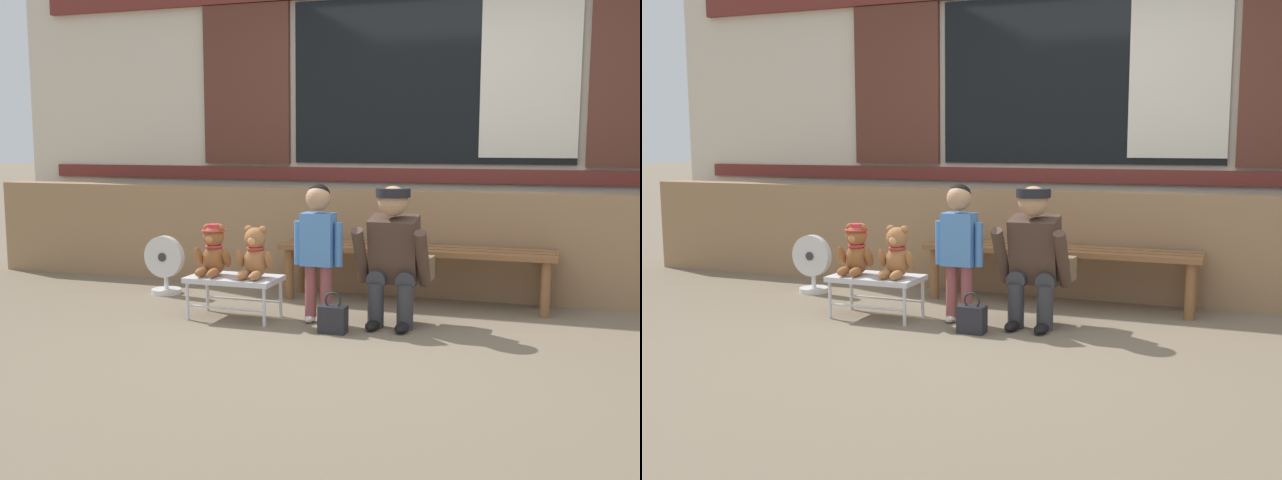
{
  "view_description": "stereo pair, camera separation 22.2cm",
  "coord_description": "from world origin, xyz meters",
  "views": [
    {
      "loc": [
        1.14,
        -4.42,
        1.24
      ],
      "look_at": [
        -0.5,
        0.44,
        0.55
      ],
      "focal_mm": 41.27,
      "sensor_mm": 36.0,
      "label": 1
    },
    {
      "loc": [
        1.35,
        -4.34,
        1.24
      ],
      "look_at": [
        -0.5,
        0.44,
        0.55
      ],
      "focal_mm": 41.27,
      "sensor_mm": 36.0,
      "label": 2
    }
  ],
  "objects": [
    {
      "name": "ground_plane",
      "position": [
        0.0,
        0.0,
        0.0
      ],
      "size": [
        60.0,
        60.0,
        0.0
      ],
      "primitive_type": "plane",
      "color": "#756651"
    },
    {
      "name": "brick_low_wall",
      "position": [
        0.0,
        1.43,
        0.42
      ],
      "size": [
        8.03,
        0.25,
        0.85
      ],
      "primitive_type": "cube",
      "color": "#997551",
      "rests_on": "ground"
    },
    {
      "name": "shop_facade",
      "position": [
        0.0,
        1.94,
        1.84
      ],
      "size": [
        8.19,
        0.26,
        3.68
      ],
      "color": "beige",
      "rests_on": "ground"
    },
    {
      "name": "wooden_bench_long",
      "position": [
        0.05,
        1.06,
        0.37
      ],
      "size": [
        2.1,
        0.4,
        0.44
      ],
      "color": "brown",
      "rests_on": "ground"
    },
    {
      "name": "small_display_bench",
      "position": [
        -1.06,
        0.19,
        0.27
      ],
      "size": [
        0.64,
        0.36,
        0.3
      ],
      "color": "silver",
      "rests_on": "ground"
    },
    {
      "name": "teddy_bear_with_hat",
      "position": [
        -1.22,
        0.2,
        0.47
      ],
      "size": [
        0.28,
        0.27,
        0.36
      ],
      "color": "#93562D",
      "rests_on": "small_display_bench"
    },
    {
      "name": "teddy_bear_plain",
      "position": [
        -0.9,
        0.2,
        0.46
      ],
      "size": [
        0.28,
        0.26,
        0.36
      ],
      "color": "#A86B3D",
      "rests_on": "small_display_bench"
    },
    {
      "name": "child_standing",
      "position": [
        -0.46,
        0.27,
        0.59
      ],
      "size": [
        0.35,
        0.18,
        0.96
      ],
      "color": "#994C4C",
      "rests_on": "ground"
    },
    {
      "name": "adult_crouching",
      "position": [
        0.06,
        0.36,
        0.48
      ],
      "size": [
        0.5,
        0.49,
        0.95
      ],
      "color": "#333338",
      "rests_on": "ground"
    },
    {
      "name": "handbag_on_ground",
      "position": [
        -0.28,
        0.04,
        0.1
      ],
      "size": [
        0.18,
        0.11,
        0.27
      ],
      "color": "#232328",
      "rests_on": "ground"
    },
    {
      "name": "floor_fan",
      "position": [
        -1.95,
        0.77,
        0.24
      ],
      "size": [
        0.34,
        0.24,
        0.48
      ],
      "color": "silver",
      "rests_on": "ground"
    }
  ]
}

